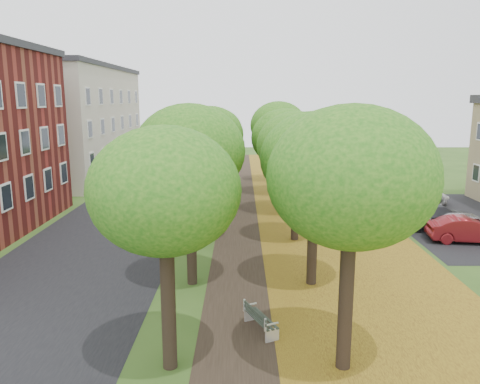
{
  "coord_description": "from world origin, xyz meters",
  "views": [
    {
      "loc": [
        -0.23,
        -11.8,
        7.33
      ],
      "look_at": [
        -0.29,
        12.32,
        2.5
      ],
      "focal_mm": 35.0,
      "sensor_mm": 36.0,
      "label": 1
    }
  ],
  "objects_px": {
    "car_silver": "(469,225)",
    "car_red": "(468,230)",
    "car_white": "(410,194)",
    "bench": "(259,319)",
    "car_grey": "(436,216)"
  },
  "relations": [
    {
      "from": "bench",
      "to": "car_silver",
      "type": "relative_size",
      "value": 0.41
    },
    {
      "from": "car_grey",
      "to": "car_white",
      "type": "xyz_separation_m",
      "value": [
        0.73,
        6.32,
        0.03
      ]
    },
    {
      "from": "car_silver",
      "to": "car_white",
      "type": "relative_size",
      "value": 0.79
    },
    {
      "from": "car_silver",
      "to": "car_white",
      "type": "distance_m",
      "value": 8.34
    },
    {
      "from": "bench",
      "to": "car_white",
      "type": "xyz_separation_m",
      "value": [
        11.37,
        18.58,
        0.32
      ]
    },
    {
      "from": "car_red",
      "to": "car_white",
      "type": "xyz_separation_m",
      "value": [
        0.2,
        9.07,
        0.07
      ]
    },
    {
      "from": "bench",
      "to": "car_grey",
      "type": "distance_m",
      "value": 16.23
    },
    {
      "from": "bench",
      "to": "car_white",
      "type": "height_order",
      "value": "car_white"
    },
    {
      "from": "car_white",
      "to": "car_grey",
      "type": "bearing_deg",
      "value": 172.4
    },
    {
      "from": "bench",
      "to": "car_grey",
      "type": "xyz_separation_m",
      "value": [
        10.64,
        12.26,
        0.29
      ]
    },
    {
      "from": "car_red",
      "to": "car_grey",
      "type": "xyz_separation_m",
      "value": [
        -0.53,
        2.75,
        0.04
      ]
    },
    {
      "from": "car_silver",
      "to": "car_red",
      "type": "xyz_separation_m",
      "value": [
        -0.37,
        -0.74,
        -0.04
      ]
    },
    {
      "from": "car_white",
      "to": "car_silver",
      "type": "bearing_deg",
      "value": -179.79
    },
    {
      "from": "car_red",
      "to": "car_grey",
      "type": "bearing_deg",
      "value": 17.93
    },
    {
      "from": "car_silver",
      "to": "car_red",
      "type": "bearing_deg",
      "value": 153.66
    }
  ]
}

